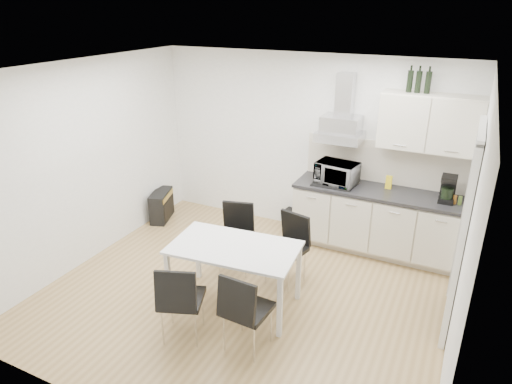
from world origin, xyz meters
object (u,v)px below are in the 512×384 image
at_px(chair_far_left, 235,239).
at_px(chair_near_right, 248,310).
at_px(kitchenette, 381,196).
at_px(dining_table, 234,253).
at_px(guitar_amp, 161,205).
at_px(chair_near_left, 182,300).
at_px(chair_far_right, 286,251).
at_px(floor_speaker, 291,218).

height_order(chair_far_left, chair_near_right, same).
height_order(kitchenette, chair_far_left, kitchenette).
relative_size(dining_table, chair_far_left, 1.66).
bearing_deg(dining_table, chair_far_left, 112.62).
bearing_deg(guitar_amp, chair_near_left, -67.81).
bearing_deg(chair_far_right, kitchenette, -109.82).
height_order(kitchenette, chair_far_right, kitchenette).
bearing_deg(guitar_amp, dining_table, -53.56).
bearing_deg(chair_near_left, floor_speaker, 68.04).
bearing_deg(chair_near_right, chair_far_left, 126.63).
bearing_deg(chair_near_left, chair_far_right, 46.63).
bearing_deg(chair_far_left, floor_speaker, -112.04).
xyz_separation_m(chair_near_right, guitar_amp, (-2.56, 2.02, -0.21)).
distance_m(chair_far_left, floor_speaker, 1.50).
height_order(kitchenette, chair_near_left, kitchenette).
bearing_deg(chair_near_left, chair_far_left, 74.37).
bearing_deg(floor_speaker, kitchenette, 1.54).
bearing_deg(floor_speaker, guitar_amp, -153.07).
height_order(chair_far_left, floor_speaker, chair_far_left).
relative_size(kitchenette, floor_speaker, 8.71).
xyz_separation_m(kitchenette, chair_near_left, (-1.41, -2.65, -0.39)).
distance_m(kitchenette, guitar_amp, 3.39).
relative_size(kitchenette, guitar_amp, 4.18).
relative_size(kitchenette, chair_far_right, 2.86).
height_order(chair_near_right, floor_speaker, chair_near_right).
xyz_separation_m(guitar_amp, floor_speaker, (1.96, 0.65, -0.09)).
relative_size(guitar_amp, floor_speaker, 2.08).
distance_m(chair_far_left, chair_near_right, 1.45).
bearing_deg(guitar_amp, floor_speaker, -0.56).
distance_m(chair_far_right, guitar_amp, 2.60).
bearing_deg(floor_speaker, chair_far_right, -62.28).
height_order(chair_far_right, guitar_amp, chair_far_right).
height_order(kitchenette, chair_near_right, kitchenette).
xyz_separation_m(chair_far_left, floor_speaker, (0.18, 1.46, -0.30)).
xyz_separation_m(chair_near_right, floor_speaker, (-0.61, 2.67, -0.30)).
relative_size(chair_far_left, floor_speaker, 3.04).
distance_m(chair_near_right, guitar_amp, 3.27).
height_order(kitchenette, floor_speaker, kitchenette).
relative_size(chair_near_left, chair_near_right, 1.00).
bearing_deg(chair_far_left, dining_table, 102.90).
distance_m(kitchenette, chair_near_left, 3.03).
distance_m(chair_near_left, guitar_amp, 2.88).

